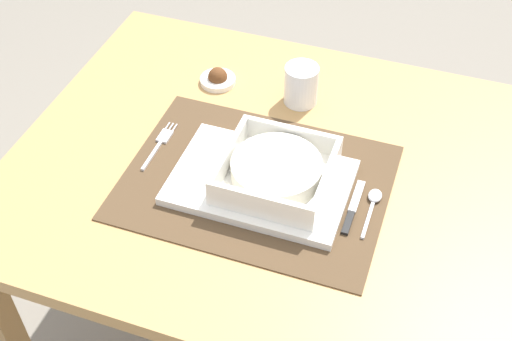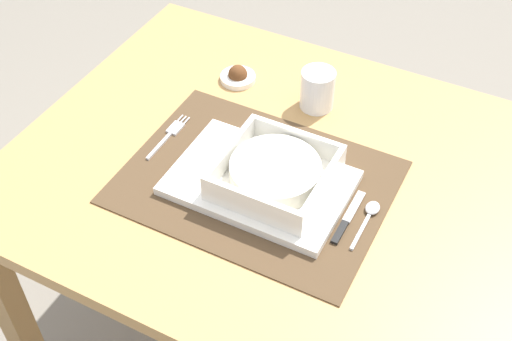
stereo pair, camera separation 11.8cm
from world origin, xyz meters
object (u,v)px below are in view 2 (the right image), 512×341
object	(u,v)px
porridge_bowl	(275,174)
condiment_saucer	(238,76)
dining_table	(282,204)
fork	(171,133)
butter_knife	(346,220)
drinking_glass	(317,91)
spoon	(370,213)
bread_knife	(338,212)

from	to	relation	value
porridge_bowl	condiment_saucer	size ratio (longest dim) A/B	2.52
dining_table	fork	bearing A→B (deg)	-175.76
condiment_saucer	butter_knife	bearing A→B (deg)	-36.88
dining_table	fork	world-z (taller)	fork
fork	drinking_glass	world-z (taller)	drinking_glass
spoon	butter_knife	world-z (taller)	spoon
butter_knife	fork	bearing A→B (deg)	169.38
fork	drinking_glass	size ratio (longest dim) A/B	1.66
dining_table	drinking_glass	bearing A→B (deg)	95.96
spoon	bread_knife	world-z (taller)	spoon
bread_knife	condiment_saucer	bearing A→B (deg)	137.55
condiment_saucer	bread_knife	bearing A→B (deg)	-37.25
dining_table	bread_knife	distance (m)	0.18
fork	butter_knife	size ratio (longest dim) A/B	1.06
butter_knife	condiment_saucer	distance (m)	0.44
bread_knife	fork	bearing A→B (deg)	168.68
fork	bread_knife	bearing A→B (deg)	-1.97
spoon	porridge_bowl	bearing A→B (deg)	-173.47
fork	condiment_saucer	world-z (taller)	condiment_saucer
fork	drinking_glass	xyz separation A→B (m)	(0.21, 0.21, 0.03)
dining_table	bread_knife	xyz separation A→B (m)	(0.13, -0.06, 0.10)
porridge_bowl	fork	bearing A→B (deg)	171.06
porridge_bowl	drinking_glass	distance (m)	0.25
drinking_glass	fork	bearing A→B (deg)	-135.11
butter_knife	condiment_saucer	xyz separation A→B (m)	(-0.35, 0.26, 0.00)
porridge_bowl	spoon	size ratio (longest dim) A/B	1.63
fork	spoon	bearing A→B (deg)	1.58
dining_table	porridge_bowl	size ratio (longest dim) A/B	5.30
dining_table	bread_knife	size ratio (longest dim) A/B	7.45
condiment_saucer	dining_table	bearing A→B (deg)	-44.24
drinking_glass	condiment_saucer	size ratio (longest dim) A/B	1.11
spoon	fork	bearing A→B (deg)	177.46
porridge_bowl	bread_knife	bearing A→B (deg)	-0.43
fork	porridge_bowl	bearing A→B (deg)	-4.79
condiment_saucer	drinking_glass	bearing A→B (deg)	-0.47
porridge_bowl	bread_knife	xyz separation A→B (m)	(0.12, -0.00, -0.04)
bread_knife	condiment_saucer	distance (m)	0.42
dining_table	fork	size ratio (longest dim) A/B	7.26
bread_knife	drinking_glass	world-z (taller)	drinking_glass
porridge_bowl	spoon	bearing A→B (deg)	6.50
dining_table	spoon	size ratio (longest dim) A/B	8.64
dining_table	butter_knife	distance (m)	0.19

